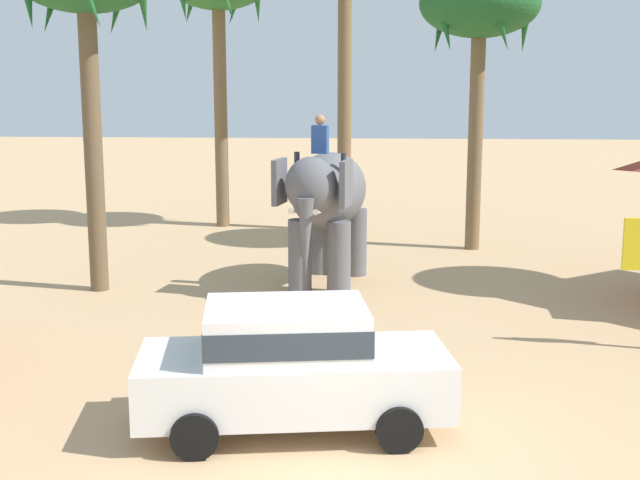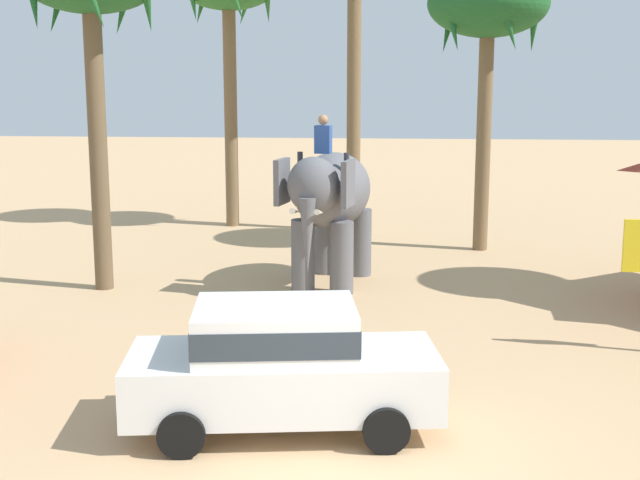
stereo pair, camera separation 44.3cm
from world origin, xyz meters
name	(u,v)px [view 1 (the left image)]	position (x,y,z in m)	size (l,w,h in m)	color
ground_plane	(360,473)	(0.00, 0.00, 0.00)	(120.00, 120.00, 0.00)	tan
car_sedan_foreground	(291,362)	(-0.95, 1.28, 0.93)	(4.31, 2.33, 1.70)	white
elephant_with_mahout	(327,199)	(-0.99, 9.49, 1.99)	(2.15, 3.99, 3.88)	slate
palm_tree_left_of_road	(480,11)	(2.78, 14.04, 6.41)	(3.20, 3.20, 7.50)	brown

